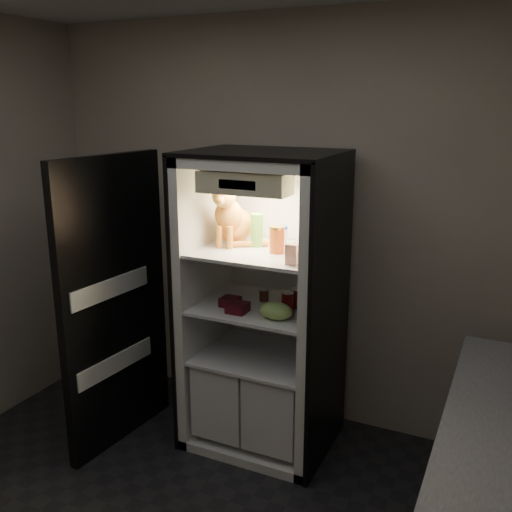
{
  "coord_description": "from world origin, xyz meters",
  "views": [
    {
      "loc": [
        1.39,
        -1.67,
        2.15
      ],
      "look_at": [
        -0.03,
        1.32,
        1.25
      ],
      "focal_mm": 40.0,
      "sensor_mm": 36.0,
      "label": 1
    }
  ],
  "objects_px": {
    "tabby_cat": "(232,219)",
    "soda_can_c": "(288,303)",
    "refrigerator": "(264,324)",
    "soda_can_b": "(296,298)",
    "condiment_jar": "(264,295)",
    "soda_can_a": "(299,298)",
    "mayo_tub": "(281,236)",
    "pepper_jar": "(311,236)",
    "salsa_jar": "(277,239)",
    "cream_carton": "(293,254)",
    "grape_bag": "(276,311)",
    "berry_box_right": "(238,308)",
    "parmesan_shaker": "(257,230)",
    "berry_box_left": "(230,302)"
  },
  "relations": [
    {
      "from": "salsa_jar",
      "to": "berry_box_left",
      "type": "height_order",
      "value": "salsa_jar"
    },
    {
      "from": "berry_box_left",
      "to": "berry_box_right",
      "type": "distance_m",
      "value": 0.12
    },
    {
      "from": "refrigerator",
      "to": "soda_can_a",
      "type": "height_order",
      "value": "refrigerator"
    },
    {
      "from": "berry_box_left",
      "to": "tabby_cat",
      "type": "bearing_deg",
      "value": 111.99
    },
    {
      "from": "salsa_jar",
      "to": "soda_can_c",
      "type": "bearing_deg",
      "value": -26.04
    },
    {
      "from": "soda_can_c",
      "to": "cream_carton",
      "type": "bearing_deg",
      "value": -59.77
    },
    {
      "from": "salsa_jar",
      "to": "soda_can_a",
      "type": "distance_m",
      "value": 0.39
    },
    {
      "from": "soda_can_b",
      "to": "berry_box_left",
      "type": "distance_m",
      "value": 0.4
    },
    {
      "from": "soda_can_b",
      "to": "condiment_jar",
      "type": "height_order",
      "value": "soda_can_b"
    },
    {
      "from": "grape_bag",
      "to": "berry_box_left",
      "type": "relative_size",
      "value": 1.81
    },
    {
      "from": "salsa_jar",
      "to": "berry_box_right",
      "type": "xyz_separation_m",
      "value": [
        -0.18,
        -0.15,
        -0.4
      ]
    },
    {
      "from": "grape_bag",
      "to": "parmesan_shaker",
      "type": "bearing_deg",
      "value": 134.22
    },
    {
      "from": "tabby_cat",
      "to": "soda_can_c",
      "type": "distance_m",
      "value": 0.63
    },
    {
      "from": "condiment_jar",
      "to": "parmesan_shaker",
      "type": "bearing_deg",
      "value": -170.44
    },
    {
      "from": "soda_can_a",
      "to": "cream_carton",
      "type": "bearing_deg",
      "value": -77.15
    },
    {
      "from": "soda_can_c",
      "to": "berry_box_right",
      "type": "distance_m",
      "value": 0.3
    },
    {
      "from": "tabby_cat",
      "to": "soda_can_a",
      "type": "relative_size",
      "value": 3.52
    },
    {
      "from": "condiment_jar",
      "to": "pepper_jar",
      "type": "bearing_deg",
      "value": -8.45
    },
    {
      "from": "pepper_jar",
      "to": "condiment_jar",
      "type": "distance_m",
      "value": 0.53
    },
    {
      "from": "parmesan_shaker",
      "to": "salsa_jar",
      "type": "height_order",
      "value": "parmesan_shaker"
    },
    {
      "from": "refrigerator",
      "to": "soda_can_a",
      "type": "relative_size",
      "value": 15.52
    },
    {
      "from": "cream_carton",
      "to": "berry_box_left",
      "type": "relative_size",
      "value": 1.06
    },
    {
      "from": "parmesan_shaker",
      "to": "soda_can_b",
      "type": "distance_m",
      "value": 0.48
    },
    {
      "from": "salsa_jar",
      "to": "soda_can_a",
      "type": "bearing_deg",
      "value": 35.06
    },
    {
      "from": "mayo_tub",
      "to": "pepper_jar",
      "type": "bearing_deg",
      "value": -27.46
    },
    {
      "from": "refrigerator",
      "to": "mayo_tub",
      "type": "distance_m",
      "value": 0.57
    },
    {
      "from": "salsa_jar",
      "to": "berry_box_right",
      "type": "height_order",
      "value": "salsa_jar"
    },
    {
      "from": "condiment_jar",
      "to": "berry_box_right",
      "type": "bearing_deg",
      "value": -103.51
    },
    {
      "from": "cream_carton",
      "to": "soda_can_c",
      "type": "distance_m",
      "value": 0.38
    },
    {
      "from": "mayo_tub",
      "to": "soda_can_c",
      "type": "xyz_separation_m",
      "value": [
        0.14,
        -0.22,
        -0.35
      ]
    },
    {
      "from": "soda_can_a",
      "to": "berry_box_left",
      "type": "distance_m",
      "value": 0.42
    },
    {
      "from": "salsa_jar",
      "to": "cream_carton",
      "type": "xyz_separation_m",
      "value": [
        0.17,
        -0.19,
        -0.02
      ]
    },
    {
      "from": "parmesan_shaker",
      "to": "cream_carton",
      "type": "height_order",
      "value": "parmesan_shaker"
    },
    {
      "from": "tabby_cat",
      "to": "pepper_jar",
      "type": "distance_m",
      "value": 0.54
    },
    {
      "from": "refrigerator",
      "to": "berry_box_left",
      "type": "xyz_separation_m",
      "value": [
        -0.16,
        -0.16,
        0.18
      ]
    },
    {
      "from": "soda_can_c",
      "to": "grape_bag",
      "type": "height_order",
      "value": "soda_can_c"
    },
    {
      "from": "pepper_jar",
      "to": "berry_box_right",
      "type": "distance_m",
      "value": 0.61
    },
    {
      "from": "soda_can_a",
      "to": "berry_box_right",
      "type": "xyz_separation_m",
      "value": [
        -0.3,
        -0.23,
        -0.03
      ]
    },
    {
      "from": "parmesan_shaker",
      "to": "condiment_jar",
      "type": "height_order",
      "value": "parmesan_shaker"
    },
    {
      "from": "parmesan_shaker",
      "to": "grape_bag",
      "type": "xyz_separation_m",
      "value": [
        0.23,
        -0.24,
        -0.4
      ]
    },
    {
      "from": "soda_can_c",
      "to": "grape_bag",
      "type": "distance_m",
      "value": 0.11
    },
    {
      "from": "grape_bag",
      "to": "berry_box_right",
      "type": "distance_m",
      "value": 0.25
    },
    {
      "from": "mayo_tub",
      "to": "grape_bag",
      "type": "distance_m",
      "value": 0.5
    },
    {
      "from": "parmesan_shaker",
      "to": "soda_can_b",
      "type": "height_order",
      "value": "parmesan_shaker"
    },
    {
      "from": "salsa_jar",
      "to": "soda_can_c",
      "type": "relative_size",
      "value": 1.21
    },
    {
      "from": "mayo_tub",
      "to": "soda_can_a",
      "type": "distance_m",
      "value": 0.4
    },
    {
      "from": "mayo_tub",
      "to": "grape_bag",
      "type": "relative_size",
      "value": 0.63
    },
    {
      "from": "condiment_jar",
      "to": "berry_box_right",
      "type": "height_order",
      "value": "condiment_jar"
    },
    {
      "from": "refrigerator",
      "to": "soda_can_c",
      "type": "bearing_deg",
      "value": -30.96
    },
    {
      "from": "grape_bag",
      "to": "berry_box_left",
      "type": "xyz_separation_m",
      "value": [
        -0.34,
        0.08,
        -0.02
      ]
    }
  ]
}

